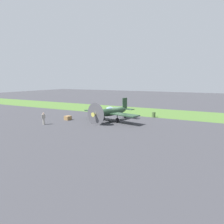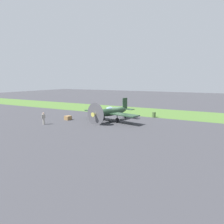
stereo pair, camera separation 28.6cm
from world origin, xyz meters
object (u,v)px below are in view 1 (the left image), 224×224
ground_crew_chief (44,118)px  fuel_drum (154,115)px  supply_crate (68,118)px  runway_marker_cone (95,110)px  airplane_lead (111,112)px

ground_crew_chief → fuel_drum: ground_crew_chief is taller
ground_crew_chief → supply_crate: (-0.72, -4.42, -0.59)m
runway_marker_cone → supply_crate: bearing=97.0°
airplane_lead → fuel_drum: airplane_lead is taller
fuel_drum → supply_crate: 14.31m
airplane_lead → runway_marker_cone: size_ratio=22.71×
airplane_lead → ground_crew_chief: 10.01m
airplane_lead → runway_marker_cone: 10.91m
runway_marker_cone → airplane_lead: bearing=135.9°
ground_crew_chief → fuel_drum: (-11.99, -13.23, -0.46)m
airplane_lead → supply_crate: bearing=33.2°
supply_crate → runway_marker_cone: supply_crate is taller
fuel_drum → supply_crate: fuel_drum is taller
ground_crew_chief → supply_crate: 4.52m
airplane_lead → fuel_drum: bearing=-113.7°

